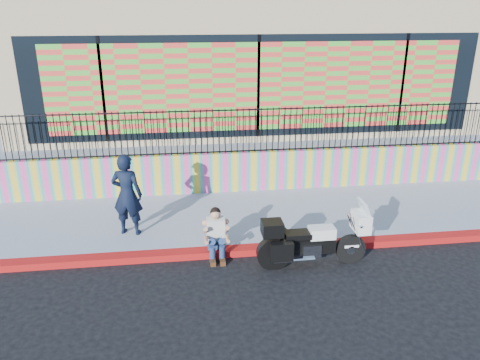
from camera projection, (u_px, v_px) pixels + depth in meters
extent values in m
plane|color=black|center=(288.00, 251.00, 10.12)|extent=(90.00, 90.00, 0.00)
cube|color=#B2180C|center=(288.00, 248.00, 10.09)|extent=(16.00, 0.30, 0.15)
cube|color=#868EA1|center=(273.00, 215.00, 11.62)|extent=(16.00, 3.00, 0.15)
cube|color=#FF439B|center=(262.00, 171.00, 12.89)|extent=(16.00, 0.20, 1.10)
cube|color=#868EA1|center=(239.00, 128.00, 17.64)|extent=(16.00, 10.00, 1.25)
cube|color=tan|center=(240.00, 57.00, 16.53)|extent=(14.00, 8.00, 4.00)
cube|color=black|center=(258.00, 87.00, 12.94)|extent=(12.60, 0.04, 2.80)
cube|color=#F24035|center=(258.00, 87.00, 12.92)|extent=(11.48, 0.02, 2.40)
cylinder|color=black|center=(350.00, 249.00, 9.55)|extent=(0.62, 0.13, 0.62)
cylinder|color=black|center=(274.00, 254.00, 9.36)|extent=(0.62, 0.13, 0.62)
cube|color=black|center=(313.00, 245.00, 9.40)|extent=(0.89, 0.26, 0.32)
cube|color=silver|center=(310.00, 249.00, 9.43)|extent=(0.37, 0.32, 0.28)
cube|color=white|center=(322.00, 232.00, 9.33)|extent=(0.52, 0.30, 0.22)
cube|color=black|center=(297.00, 235.00, 9.27)|extent=(0.52, 0.32, 0.11)
cube|color=white|center=(361.00, 222.00, 9.36)|extent=(0.28, 0.49, 0.39)
cube|color=silver|center=(364.00, 208.00, 9.26)|extent=(0.17, 0.43, 0.32)
cube|color=black|center=(272.00, 228.00, 9.15)|extent=(0.41, 0.39, 0.28)
cube|color=black|center=(282.00, 252.00, 9.04)|extent=(0.45, 0.17, 0.37)
cube|color=black|center=(276.00, 238.00, 9.56)|extent=(0.45, 0.17, 0.37)
cube|color=white|center=(351.00, 245.00, 9.52)|extent=(0.30, 0.15, 0.06)
imported|color=black|center=(127.00, 195.00, 10.25)|extent=(0.77, 0.61, 1.86)
cube|color=navy|center=(216.00, 243.00, 9.94)|extent=(0.36, 0.28, 0.18)
cube|color=silver|center=(216.00, 229.00, 9.78)|extent=(0.38, 0.27, 0.54)
sphere|color=tan|center=(216.00, 214.00, 9.61)|extent=(0.21, 0.21, 0.21)
cube|color=#472814|center=(213.00, 262.00, 9.59)|extent=(0.11, 0.26, 0.10)
cube|color=#472814|center=(223.00, 261.00, 9.61)|extent=(0.11, 0.26, 0.10)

